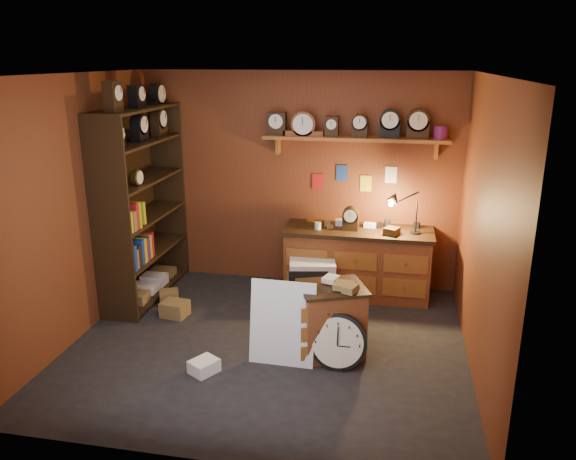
# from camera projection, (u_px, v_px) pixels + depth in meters

# --- Properties ---
(floor) EXTENTS (4.00, 4.00, 0.00)m
(floor) POSITION_uv_depth(u_px,v_px,m) (268.00, 344.00, 5.81)
(floor) COLOR black
(floor) RESTS_ON ground
(room_shell) EXTENTS (4.02, 3.62, 2.71)m
(room_shell) POSITION_uv_depth(u_px,v_px,m) (273.00, 179.00, 5.40)
(room_shell) COLOR brown
(room_shell) RESTS_ON ground
(shelving_unit) EXTENTS (0.47, 1.60, 2.58)m
(shelving_unit) POSITION_uv_depth(u_px,v_px,m) (139.00, 197.00, 6.69)
(shelving_unit) COLOR black
(shelving_unit) RESTS_ON ground
(workbench) EXTENTS (1.80, 0.66, 1.36)m
(workbench) POSITION_uv_depth(u_px,v_px,m) (357.00, 258.00, 6.91)
(workbench) COLOR brown
(workbench) RESTS_ON ground
(low_cabinet) EXTENTS (0.78, 0.73, 0.81)m
(low_cabinet) POSITION_uv_depth(u_px,v_px,m) (331.00, 317.00, 5.54)
(low_cabinet) COLOR brown
(low_cabinet) RESTS_ON ground
(big_round_clock) EXTENTS (0.55, 0.18, 0.55)m
(big_round_clock) POSITION_uv_depth(u_px,v_px,m) (338.00, 342.00, 5.30)
(big_round_clock) COLOR black
(big_round_clock) RESTS_ON ground
(white_panel) EXTENTS (0.64, 0.19, 0.83)m
(white_panel) POSITION_uv_depth(u_px,v_px,m) (282.00, 361.00, 5.49)
(white_panel) COLOR silver
(white_panel) RESTS_ON ground
(mini_fridge) EXTENTS (0.62, 0.64, 0.56)m
(mini_fridge) POSITION_uv_depth(u_px,v_px,m) (312.00, 281.00, 6.74)
(mini_fridge) COLOR silver
(mini_fridge) RESTS_ON ground
(floor_box_a) EXTENTS (0.32, 0.28, 0.17)m
(floor_box_a) POSITION_uv_depth(u_px,v_px,m) (175.00, 309.00, 6.43)
(floor_box_a) COLOR olive
(floor_box_a) RESTS_ON ground
(floor_box_b) EXTENTS (0.31, 0.32, 0.12)m
(floor_box_b) POSITION_uv_depth(u_px,v_px,m) (204.00, 366.00, 5.28)
(floor_box_b) COLOR white
(floor_box_b) RESTS_ON ground
(floor_box_c) EXTENTS (0.28, 0.26, 0.17)m
(floor_box_c) POSITION_uv_depth(u_px,v_px,m) (169.00, 297.00, 6.75)
(floor_box_c) COLOR olive
(floor_box_c) RESTS_ON ground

